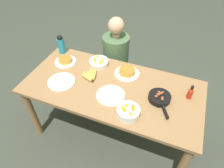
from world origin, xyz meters
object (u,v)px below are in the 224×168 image
at_px(fruit_bowl_citrus, 128,112).
at_px(skillet, 160,98).
at_px(water_bottle, 61,45).
at_px(empty_plate_near_front, 111,95).
at_px(person_figure, 116,66).
at_px(fruit_bowl_mango, 99,62).
at_px(hot_sauce_bottle, 190,93).
at_px(frittata_plate_side, 65,61).
at_px(empty_plate_far_left, 62,82).
at_px(banana_bunch, 90,76).
at_px(frittata_plate_center, 127,72).

bearing_deg(fruit_bowl_citrus, skillet, 51.36).
bearing_deg(fruit_bowl_citrus, water_bottle, 149.81).
bearing_deg(empty_plate_near_front, person_figure, 107.51).
xyz_separation_m(fruit_bowl_mango, person_figure, (0.06, 0.37, -0.31)).
height_order(hot_sauce_bottle, person_figure, person_figure).
bearing_deg(frittata_plate_side, fruit_bowl_citrus, -26.24).
bearing_deg(empty_plate_far_left, skillet, 7.57).
xyz_separation_m(empty_plate_far_left, water_bottle, (-0.27, 0.45, 0.09)).
bearing_deg(person_figure, hot_sauce_bottle, -29.30).
bearing_deg(skillet, empty_plate_near_front, -103.05).
bearing_deg(water_bottle, fruit_bowl_mango, -5.84).
xyz_separation_m(banana_bunch, frittata_plate_side, (-0.36, 0.12, 0.00)).
bearing_deg(empty_plate_near_front, frittata_plate_center, 83.33).
bearing_deg(empty_plate_near_front, frittata_plate_side, 156.53).
height_order(frittata_plate_center, fruit_bowl_citrus, fruit_bowl_citrus).
distance_m(frittata_plate_center, hot_sauce_bottle, 0.63).
height_order(banana_bunch, water_bottle, water_bottle).
xyz_separation_m(frittata_plate_side, fruit_bowl_citrus, (0.86, -0.43, 0.02)).
distance_m(frittata_plate_center, water_bottle, 0.83).
distance_m(fruit_bowl_mango, water_bottle, 0.50).
height_order(skillet, fruit_bowl_mango, fruit_bowl_mango).
xyz_separation_m(frittata_plate_side, water_bottle, (-0.14, 0.16, 0.08)).
bearing_deg(frittata_plate_center, person_figure, 124.31).
distance_m(skillet, fruit_bowl_citrus, 0.33).
bearing_deg(empty_plate_near_front, fruit_bowl_mango, 127.16).
relative_size(frittata_plate_side, empty_plate_near_front, 0.88).
bearing_deg(person_figure, empty_plate_near_front, -72.49).
bearing_deg(fruit_bowl_mango, fruit_bowl_citrus, -46.21).
xyz_separation_m(empty_plate_near_front, fruit_bowl_citrus, (0.22, -0.14, 0.04)).
bearing_deg(fruit_bowl_mango, banana_bunch, -88.24).
relative_size(fruit_bowl_mango, hot_sauce_bottle, 1.42).
relative_size(skillet, water_bottle, 1.50).
relative_size(skillet, hot_sauce_bottle, 2.16).
xyz_separation_m(banana_bunch, skillet, (0.71, -0.04, 0.01)).
distance_m(banana_bunch, skillet, 0.71).
bearing_deg(person_figure, empty_plate_far_left, -110.13).
distance_m(banana_bunch, frittata_plate_side, 0.38).
bearing_deg(hot_sauce_bottle, water_bottle, 172.47).
relative_size(empty_plate_near_front, water_bottle, 1.27).
xyz_separation_m(frittata_plate_side, hot_sauce_bottle, (1.31, -0.03, 0.04)).
relative_size(skillet, person_figure, 0.28).
bearing_deg(skillet, frittata_plate_center, -149.22).
relative_size(skillet, frittata_plate_center, 1.23).
bearing_deg(water_bottle, frittata_plate_side, -48.77).
distance_m(empty_plate_near_front, fruit_bowl_mango, 0.49).
distance_m(frittata_plate_center, fruit_bowl_citrus, 0.52).
xyz_separation_m(frittata_plate_center, empty_plate_far_left, (-0.56, -0.36, -0.02)).
distance_m(fruit_bowl_mango, person_figure, 0.49).
relative_size(skillet, fruit_bowl_mango, 1.52).
height_order(skillet, frittata_plate_center, skillet).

